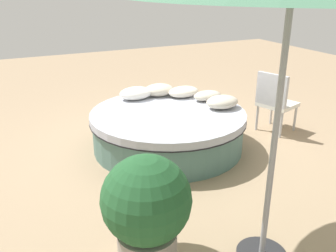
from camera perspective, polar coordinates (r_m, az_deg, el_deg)
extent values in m
plane|color=#9E8466|center=(5.51, 0.00, -3.21)|extent=(16.00, 16.00, 0.00)
cylinder|color=#4C726B|center=(5.42, 0.00, -1.08)|extent=(2.16, 2.16, 0.44)
cylinder|color=black|center=(5.34, 0.00, 1.11)|extent=(2.23, 2.23, 0.02)
cylinder|color=#B2B7C6|center=(5.32, 0.00, 1.66)|extent=(2.22, 2.22, 0.11)
ellipsoid|color=beige|center=(5.48, 8.32, 3.67)|extent=(0.49, 0.37, 0.19)
ellipsoid|color=beige|center=(5.82, 6.07, 4.66)|extent=(0.46, 0.29, 0.15)
ellipsoid|color=silver|center=(5.96, 2.40, 5.28)|extent=(0.51, 0.33, 0.17)
ellipsoid|color=beige|center=(6.03, -1.41, 5.57)|extent=(0.49, 0.38, 0.19)
ellipsoid|color=white|center=(5.87, -4.98, 5.04)|extent=(0.52, 0.36, 0.19)
cylinder|color=#B7B7BC|center=(6.57, 15.58, 2.11)|extent=(0.04, 0.04, 0.42)
cylinder|color=#B7B7BC|center=(6.37, 18.91, 1.10)|extent=(0.04, 0.04, 0.42)
cylinder|color=#B7B7BC|center=(6.23, 13.52, 1.25)|extent=(0.04, 0.04, 0.42)
cylinder|color=#B7B7BC|center=(6.02, 16.97, 0.16)|extent=(0.04, 0.04, 0.42)
cube|color=white|center=(6.22, 16.47, 3.25)|extent=(0.63, 0.65, 0.06)
cube|color=#B7B7BC|center=(5.95, 15.65, 5.37)|extent=(0.21, 0.51, 0.50)
cylinder|color=#99999E|center=(2.93, 16.32, 0.36)|extent=(0.05, 0.05, 2.60)
cylinder|color=gray|center=(3.40, -3.18, -17.99)|extent=(0.52, 0.52, 0.31)
sphere|color=#23562D|center=(3.12, -3.36, -11.22)|extent=(0.76, 0.76, 0.76)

